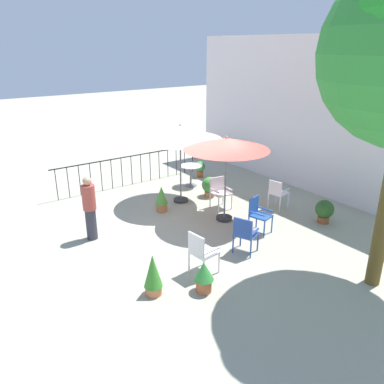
{
  "coord_description": "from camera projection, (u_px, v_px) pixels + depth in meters",
  "views": [
    {
      "loc": [
        8.1,
        -5.68,
        4.51
      ],
      "look_at": [
        0.0,
        0.1,
        0.74
      ],
      "focal_mm": 36.53,
      "sensor_mm": 36.0,
      "label": 1
    }
  ],
  "objects": [
    {
      "name": "potted_plant_1",
      "position": [
        204.0,
        276.0,
        7.49
      ],
      "size": [
        0.39,
        0.39,
        0.64
      ],
      "color": "#AC5B37",
      "rests_on": "ground"
    },
    {
      "name": "patio_chair_2",
      "position": [
        220.0,
        190.0,
        11.36
      ],
      "size": [
        0.52,
        0.54,
        0.9
      ],
      "color": "silver",
      "rests_on": "ground"
    },
    {
      "name": "patio_umbrella_1",
      "position": [
        227.0,
        145.0,
        10.0
      ],
      "size": [
        2.24,
        2.24,
        2.34
      ],
      "color": "#2D2D2D",
      "rests_on": "ground"
    },
    {
      "name": "cafe_table_0",
      "position": [
        191.0,
        172.0,
        13.12
      ],
      "size": [
        0.74,
        0.74,
        0.72
      ],
      "color": "silver",
      "rests_on": "ground"
    },
    {
      "name": "patio_chair_1",
      "position": [
        245.0,
        233.0,
        8.82
      ],
      "size": [
        0.61,
        0.59,
        0.91
      ],
      "color": "#254393",
      "rests_on": "ground"
    },
    {
      "name": "patio_chair_0",
      "position": [
        258.0,
        213.0,
        9.86
      ],
      "size": [
        0.58,
        0.54,
        0.92
      ],
      "color": "#2751A2",
      "rests_on": "ground"
    },
    {
      "name": "patio_chair_4",
      "position": [
        278.0,
        192.0,
        11.29
      ],
      "size": [
        0.51,
        0.53,
        0.87
      ],
      "color": "silver",
      "rests_on": "ground"
    },
    {
      "name": "standing_person",
      "position": [
        90.0,
        208.0,
        9.4
      ],
      "size": [
        0.44,
        0.44,
        1.61
      ],
      "color": "#33333D",
      "rests_on": "ground"
    },
    {
      "name": "potted_plant_5",
      "position": [
        324.0,
        210.0,
        10.45
      ],
      "size": [
        0.49,
        0.49,
        0.64
      ],
      "color": "brown",
      "rests_on": "ground"
    },
    {
      "name": "potted_plant_3",
      "position": [
        162.0,
        198.0,
        11.14
      ],
      "size": [
        0.36,
        0.36,
        0.76
      ],
      "color": "#C97141",
      "rests_on": "ground"
    },
    {
      "name": "potted_plant_2",
      "position": [
        200.0,
        168.0,
        14.07
      ],
      "size": [
        0.37,
        0.37,
        0.59
      ],
      "color": "#A0512A",
      "rests_on": "ground"
    },
    {
      "name": "potted_plant_4",
      "position": [
        153.0,
        274.0,
        7.38
      ],
      "size": [
        0.36,
        0.36,
        0.86
      ],
      "color": "#BF7144",
      "rests_on": "ground"
    },
    {
      "name": "potted_plant_0",
      "position": [
        210.0,
        186.0,
        12.29
      ],
      "size": [
        0.5,
        0.5,
        0.63
      ],
      "color": "#C57139",
      "rests_on": "ground"
    },
    {
      "name": "villa_facade",
      "position": [
        305.0,
        115.0,
        12.45
      ],
      "size": [
        9.96,
        0.3,
        4.82
      ],
      "primitive_type": "cube",
      "color": "silver",
      "rests_on": "ground"
    },
    {
      "name": "patio_chair_3",
      "position": [
        201.0,
        250.0,
        8.0
      ],
      "size": [
        0.53,
        0.53,
        0.95
      ],
      "color": "white",
      "rests_on": "ground"
    },
    {
      "name": "terrace_railing",
      "position": [
        131.0,
        165.0,
        13.21
      ],
      "size": [
        0.03,
        5.46,
        1.01
      ],
      "color": "black",
      "rests_on": "ground"
    },
    {
      "name": "patio_umbrella_0",
      "position": [
        180.0,
        133.0,
        11.23
      ],
      "size": [
        2.45,
        2.45,
        2.39
      ],
      "color": "#2D2D2D",
      "rests_on": "ground"
    },
    {
      "name": "ground_plane",
      "position": [
        189.0,
        218.0,
        10.85
      ],
      "size": [
        60.0,
        60.0,
        0.0
      ],
      "primitive_type": "plane",
      "color": "#A2A08B"
    }
  ]
}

